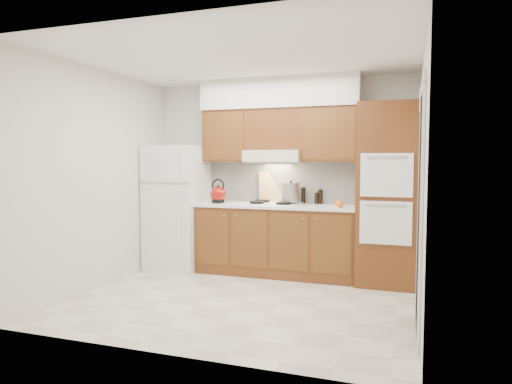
% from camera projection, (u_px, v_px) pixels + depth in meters
% --- Properties ---
extents(floor, '(3.60, 3.60, 0.00)m').
position_uv_depth(floor, '(243.00, 300.00, 4.96)').
color(floor, beige).
rests_on(floor, ground).
extents(ceiling, '(3.60, 3.60, 0.00)m').
position_uv_depth(ceiling, '(242.00, 57.00, 4.78)').
color(ceiling, white).
rests_on(ceiling, wall_back).
extents(wall_back, '(3.60, 0.02, 2.60)m').
position_uv_depth(wall_back, '(280.00, 176.00, 6.29)').
color(wall_back, silver).
rests_on(wall_back, floor).
extents(wall_left, '(0.02, 3.00, 2.60)m').
position_uv_depth(wall_left, '(102.00, 179.00, 5.45)').
color(wall_left, silver).
rests_on(wall_left, floor).
extents(wall_right, '(0.02, 3.00, 2.60)m').
position_uv_depth(wall_right, '(422.00, 184.00, 4.29)').
color(wall_right, silver).
rests_on(wall_right, floor).
extents(fridge, '(0.75, 0.72, 1.72)m').
position_uv_depth(fridge, '(178.00, 207.00, 6.43)').
color(fridge, white).
rests_on(fridge, floor).
extents(base_cabinets, '(2.11, 0.60, 0.90)m').
position_uv_depth(base_cabinets, '(276.00, 241.00, 6.06)').
color(base_cabinets, brown).
rests_on(base_cabinets, floor).
extents(countertop, '(2.13, 0.62, 0.04)m').
position_uv_depth(countertop, '(276.00, 206.00, 6.01)').
color(countertop, white).
rests_on(countertop, base_cabinets).
extents(backsplash, '(2.11, 0.03, 0.56)m').
position_uv_depth(backsplash, '(282.00, 182.00, 6.27)').
color(backsplash, white).
rests_on(backsplash, countertop).
extents(oven_cabinet, '(0.70, 0.65, 2.20)m').
position_uv_depth(oven_cabinet, '(387.00, 195.00, 5.53)').
color(oven_cabinet, brown).
rests_on(oven_cabinet, floor).
extents(upper_cab_left, '(0.63, 0.33, 0.70)m').
position_uv_depth(upper_cab_left, '(228.00, 136.00, 6.32)').
color(upper_cab_left, brown).
rests_on(upper_cab_left, wall_back).
extents(upper_cab_right, '(0.73, 0.33, 0.70)m').
position_uv_depth(upper_cab_right, '(331.00, 135.00, 5.86)').
color(upper_cab_right, brown).
rests_on(upper_cab_right, wall_back).
extents(range_hood, '(0.75, 0.45, 0.15)m').
position_uv_depth(range_hood, '(274.00, 156.00, 6.06)').
color(range_hood, silver).
rests_on(range_hood, wall_back).
extents(upper_cab_over_hood, '(0.75, 0.33, 0.55)m').
position_uv_depth(upper_cab_over_hood, '(276.00, 130.00, 6.10)').
color(upper_cab_over_hood, brown).
rests_on(upper_cab_over_hood, range_hood).
extents(soffit, '(2.13, 0.36, 0.40)m').
position_uv_depth(soffit, '(279.00, 94.00, 6.03)').
color(soffit, silver).
rests_on(soffit, wall_back).
extents(cooktop, '(0.74, 0.50, 0.01)m').
position_uv_depth(cooktop, '(273.00, 203.00, 6.05)').
color(cooktop, white).
rests_on(cooktop, countertop).
extents(doorway, '(0.02, 0.90, 2.10)m').
position_uv_depth(doorway, '(420.00, 214.00, 3.98)').
color(doorway, black).
rests_on(doorway, floor).
extents(wall_clock, '(0.02, 0.30, 0.30)m').
position_uv_depth(wall_clock, '(421.00, 100.00, 4.76)').
color(wall_clock, '#3F3833').
rests_on(wall_clock, wall_right).
extents(kettle, '(0.23, 0.23, 0.22)m').
position_uv_depth(kettle, '(218.00, 194.00, 6.18)').
color(kettle, maroon).
rests_on(kettle, countertop).
extents(cutting_board, '(0.35, 0.22, 0.44)m').
position_uv_depth(cutting_board, '(271.00, 188.00, 6.29)').
color(cutting_board, tan).
rests_on(cutting_board, countertop).
extents(stock_pot, '(0.29, 0.29, 0.24)m').
position_uv_depth(stock_pot, '(291.00, 193.00, 6.02)').
color(stock_pot, '#A9A9AD').
rests_on(stock_pot, cooktop).
extents(condiment_a, '(0.08, 0.08, 0.22)m').
position_uv_depth(condiment_a, '(303.00, 195.00, 6.15)').
color(condiment_a, black).
rests_on(condiment_a, countertop).
extents(condiment_b, '(0.07, 0.07, 0.19)m').
position_uv_depth(condiment_b, '(320.00, 197.00, 6.06)').
color(condiment_b, black).
rests_on(condiment_b, countertop).
extents(condiment_c, '(0.06, 0.06, 0.15)m').
position_uv_depth(condiment_c, '(317.00, 198.00, 6.04)').
color(condiment_c, black).
rests_on(condiment_c, countertop).
extents(orange_near, '(0.10, 0.10, 0.08)m').
position_uv_depth(orange_near, '(340.00, 204.00, 5.58)').
color(orange_near, '#EB490C').
rests_on(orange_near, countertop).
extents(orange_far, '(0.08, 0.08, 0.08)m').
position_uv_depth(orange_far, '(338.00, 203.00, 5.76)').
color(orange_far, orange).
rests_on(orange_far, countertop).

